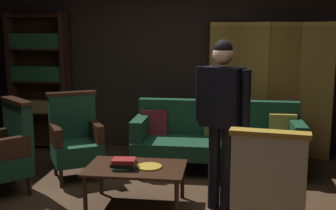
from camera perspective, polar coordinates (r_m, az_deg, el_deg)
back_wall at (r=6.35m, az=1.99°, el=6.60°), size 7.20×0.10×2.80m
folding_screen at (r=6.10m, az=13.51°, el=2.27°), size 1.69×0.35×1.90m
bookshelf at (r=6.69m, az=-16.94°, el=3.68°), size 0.90×0.32×2.05m
velvet_couch at (r=5.47m, az=6.65°, el=-4.07°), size 2.12×0.78×0.88m
coffee_table at (r=4.34m, az=-4.39°, el=-8.93°), size 1.00×0.64×0.42m
armchair_gilt_accent at (r=3.58m, az=13.41°, el=-11.44°), size 0.66×0.65×1.04m
armchair_wing_left at (r=5.25m, az=-12.44°, el=-4.43°), size 0.79×0.79×1.04m
armchair_wing_right at (r=4.97m, az=-21.26°, el=-5.73°), size 0.82×0.82×1.04m
standing_figure at (r=4.12m, az=7.30°, el=-0.64°), size 0.53×0.37×1.70m
book_green_cloth at (r=4.27m, az=-5.97°, el=-8.44°), size 0.26×0.24×0.03m
book_black_cloth at (r=4.26m, az=-5.97°, el=-8.02°), size 0.25×0.19×0.04m
book_red_leather at (r=4.25m, az=-5.98°, el=-7.52°), size 0.24×0.18×0.04m
brass_tray at (r=4.30m, az=-2.57°, el=-8.34°), size 0.26×0.26×0.02m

